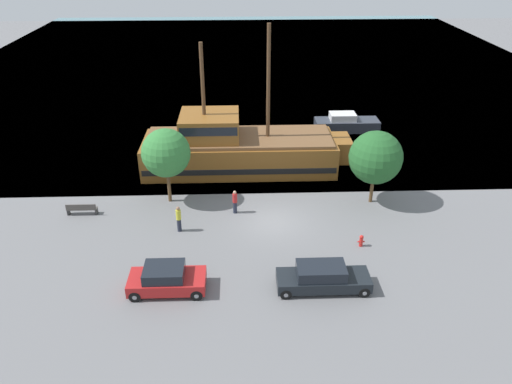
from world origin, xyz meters
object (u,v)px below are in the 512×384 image
fire_hydrant (361,240)px  pirate_ship (237,149)px  parked_car_curb_front (166,279)px  pedestrian_walking_near (235,202)px  parked_car_curb_mid (323,278)px  bench_promenade_east (82,209)px  pedestrian_walking_far (179,219)px  moored_boat_dockside (346,124)px

fire_hydrant → pirate_ship: bearing=123.3°
parked_car_curb_front → pedestrian_walking_near: pedestrian_walking_near is taller
parked_car_curb_front → fire_hydrant: bearing=18.4°
fire_hydrant → pedestrian_walking_near: bearing=150.7°
pirate_ship → fire_hydrant: pirate_ship is taller
pedestrian_walking_near → parked_car_curb_mid: bearing=-60.4°
parked_car_curb_mid → bench_promenade_east: parked_car_curb_mid is taller
pedestrian_walking_far → pirate_ship: bearing=67.9°
pedestrian_walking_far → bench_promenade_east: bearing=161.4°
pirate_ship → moored_boat_dockside: (10.35, 8.05, -1.03)m
parked_car_curb_mid → pedestrian_walking_near: 9.45m
moored_boat_dockside → parked_car_curb_mid: size_ratio=1.21×
pedestrian_walking_near → pedestrian_walking_far: bearing=-148.6°
pirate_ship → bench_promenade_east: (-10.51, -6.97, -1.24)m
moored_boat_dockside → pedestrian_walking_far: (-14.09, -17.30, 0.24)m
parked_car_curb_mid → pedestrian_walking_far: bearing=143.7°
parked_car_curb_front → bench_promenade_east: 10.55m
pirate_ship → bench_promenade_east: pirate_ship is taller
moored_boat_dockside → pedestrian_walking_near: (-10.54, -15.13, 0.19)m
bench_promenade_east → pirate_ship: bearing=33.6°
fire_hydrant → pedestrian_walking_far: bearing=169.3°
parked_car_curb_mid → fire_hydrant: (2.99, 3.92, -0.31)m
parked_car_curb_front → pedestrian_walking_near: bearing=65.7°
parked_car_curb_front → pedestrian_walking_far: bearing=89.3°
moored_boat_dockside → pedestrian_walking_far: 22.32m
bench_promenade_east → pedestrian_walking_near: (10.31, -0.11, 0.40)m
pedestrian_walking_near → pedestrian_walking_far: pedestrian_walking_far is taller
moored_boat_dockside → bench_promenade_east: (-20.86, -15.02, -0.21)m
parked_car_curb_front → pedestrian_walking_far: 5.88m
pedestrian_walking_near → parked_car_curb_front: bearing=-114.3°
parked_car_curb_front → parked_car_curb_mid: bearing=-1.1°
pedestrian_walking_far → fire_hydrant: bearing=-10.7°
pedestrian_walking_near → moored_boat_dockside: bearing=55.1°
pirate_ship → moored_boat_dockside: pirate_ship is taller
parked_car_curb_mid → pedestrian_walking_far: size_ratio=2.81×
parked_car_curb_mid → fire_hydrant: bearing=52.7°
pirate_ship → parked_car_curb_mid: 15.97m
fire_hydrant → pedestrian_walking_near: 8.79m
parked_car_curb_front → parked_car_curb_mid: 8.30m
bench_promenade_east → pedestrian_walking_far: pedestrian_walking_far is taller
pedestrian_walking_near → pirate_ship: bearing=88.4°
fire_hydrant → pedestrian_walking_near: (-7.66, 4.29, 0.44)m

